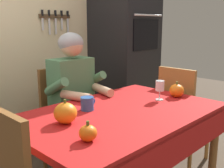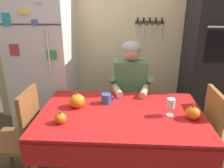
% 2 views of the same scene
% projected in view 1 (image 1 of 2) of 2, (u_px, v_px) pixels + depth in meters
% --- Properties ---
extents(back_wall_assembly, '(3.70, 0.13, 2.60)m').
position_uv_depth(back_wall_assembly, '(28.00, 25.00, 2.60)').
color(back_wall_assembly, beige).
rests_on(back_wall_assembly, ground).
extents(wall_oven, '(0.60, 0.64, 2.10)m').
position_uv_depth(wall_oven, '(125.00, 47.00, 3.11)').
color(wall_oven, black).
rests_on(wall_oven, ground).
extents(dining_table, '(1.40, 0.90, 0.74)m').
position_uv_depth(dining_table, '(123.00, 123.00, 1.84)').
color(dining_table, brown).
rests_on(dining_table, ground).
extents(chair_behind_person, '(0.40, 0.40, 0.93)m').
position_uv_depth(chair_behind_person, '(64.00, 114.00, 2.47)').
color(chair_behind_person, brown).
rests_on(chair_behind_person, ground).
extents(seated_person, '(0.47, 0.55, 1.25)m').
position_uv_depth(seated_person, '(77.00, 94.00, 2.29)').
color(seated_person, '#38384C').
rests_on(seated_person, ground).
extents(chair_right_side, '(0.40, 0.40, 0.93)m').
position_uv_depth(chair_right_side, '(181.00, 111.00, 2.55)').
color(chair_right_side, '#9E6B33').
rests_on(chair_right_side, ground).
extents(coffee_mug, '(0.12, 0.09, 0.09)m').
position_uv_depth(coffee_mug, '(87.00, 104.00, 1.84)').
color(coffee_mug, '#2D569E').
rests_on(coffee_mug, dining_table).
extents(wine_glass, '(0.07, 0.07, 0.15)m').
position_uv_depth(wine_glass, '(160.00, 87.00, 2.07)').
color(wine_glass, white).
rests_on(wine_glass, dining_table).
extents(pumpkin_large, '(0.09, 0.09, 0.10)m').
position_uv_depth(pumpkin_large, '(88.00, 133.00, 1.36)').
color(pumpkin_large, orange).
rests_on(pumpkin_large, dining_table).
extents(pumpkin_medium, '(0.12, 0.12, 0.13)m').
position_uv_depth(pumpkin_medium, '(177.00, 91.00, 2.17)').
color(pumpkin_medium, orange).
rests_on(pumpkin_medium, dining_table).
extents(pumpkin_small, '(0.14, 0.14, 0.15)m').
position_uv_depth(pumpkin_small, '(65.00, 113.00, 1.60)').
color(pumpkin_small, orange).
rests_on(pumpkin_small, dining_table).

